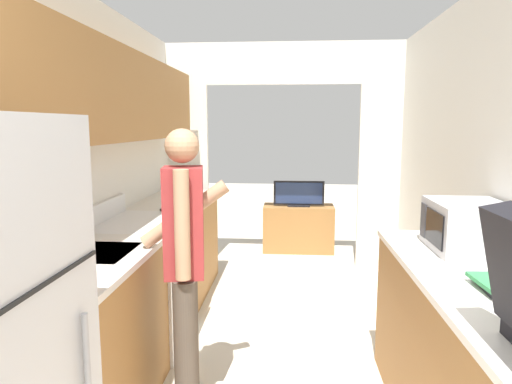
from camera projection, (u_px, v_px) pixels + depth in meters
wall_left at (58, 150)px, 2.64m from camera, size 0.38×6.98×2.50m
wall_far_with_doorway at (283, 140)px, 5.06m from camera, size 2.98×0.06×2.50m
counter_left at (141, 284)px, 3.34m from camera, size 0.62×3.32×0.92m
range_oven at (144, 281)px, 3.39m from camera, size 0.66×0.80×1.06m
person at (185, 265)px, 2.49m from camera, size 0.52×0.42×1.59m
microwave at (468, 227)px, 2.52m from camera, size 0.39×0.48×0.27m
book_stack at (510, 287)px, 1.91m from camera, size 0.27×0.31×0.04m
tv_cabinet at (298, 228)px, 5.88m from camera, size 0.89×0.42×0.59m
television at (299, 194)px, 5.77m from camera, size 0.64×0.16×0.32m
knife at (168, 208)px, 3.80m from camera, size 0.15×0.34×0.02m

